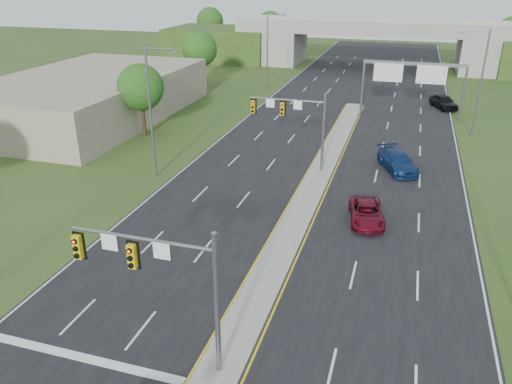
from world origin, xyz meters
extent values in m
plane|color=#2B481A|center=(0.00, 0.00, 0.00)|extent=(240.00, 240.00, 0.00)
cube|color=black|center=(0.00, 35.00, 0.01)|extent=(24.00, 160.00, 0.02)
cube|color=gray|center=(0.00, 23.00, 0.10)|extent=(2.00, 54.00, 0.16)
cube|color=gold|center=(-1.15, 23.00, 0.03)|extent=(0.12, 54.00, 0.01)
cube|color=gold|center=(1.15, 23.00, 0.03)|extent=(0.12, 54.00, 0.01)
cube|color=silver|center=(-11.80, 35.00, 0.03)|extent=(0.12, 160.00, 0.01)
cube|color=silver|center=(11.80, 35.00, 0.03)|extent=(0.12, 160.00, 0.01)
cube|color=silver|center=(-6.50, -1.00, 0.03)|extent=(10.50, 0.50, 0.01)
cylinder|color=slate|center=(0.00, 0.00, 3.50)|extent=(0.24, 0.24, 7.00)
cylinder|color=slate|center=(-3.25, 0.00, 6.20)|extent=(6.50, 0.16, 0.16)
cube|color=gold|center=(-3.58, -0.25, 5.45)|extent=(0.35, 0.25, 1.10)
cube|color=gold|center=(-6.17, -0.25, 5.45)|extent=(0.35, 0.25, 1.10)
cube|color=black|center=(-3.58, -0.11, 5.45)|extent=(0.55, 0.04, 1.30)
cube|color=black|center=(-6.17, -0.11, 5.45)|extent=(0.55, 0.04, 1.30)
sphere|color=#FF0C05|center=(-3.58, -0.38, 5.80)|extent=(0.20, 0.20, 0.20)
sphere|color=#FF0C05|center=(-6.17, -0.38, 5.80)|extent=(0.20, 0.20, 0.20)
cube|color=white|center=(-4.68, -0.10, 5.85)|extent=(0.75, 0.04, 0.75)
cube|color=white|center=(-2.27, -0.10, 5.85)|extent=(0.75, 0.04, 0.75)
cylinder|color=slate|center=(0.00, 25.00, 3.50)|extent=(0.24, 0.24, 7.00)
cylinder|color=slate|center=(-3.25, 25.00, 6.20)|extent=(6.50, 0.16, 0.16)
cube|color=gold|center=(-3.58, 24.75, 5.45)|extent=(0.35, 0.25, 1.10)
cube|color=gold|center=(-6.17, 24.75, 5.45)|extent=(0.35, 0.25, 1.10)
cube|color=black|center=(-3.58, 24.89, 5.45)|extent=(0.55, 0.04, 1.30)
cube|color=black|center=(-6.17, 24.89, 5.45)|extent=(0.55, 0.04, 1.30)
sphere|color=#FF0C05|center=(-3.58, 24.62, 5.80)|extent=(0.20, 0.20, 0.20)
sphere|color=#FF0C05|center=(-6.17, 24.62, 5.80)|extent=(0.20, 0.20, 0.20)
cube|color=white|center=(-4.68, 24.90, 5.85)|extent=(0.75, 0.04, 0.75)
cube|color=white|center=(-2.27, 24.90, 5.85)|extent=(0.75, 0.04, 0.75)
cylinder|color=slate|center=(1.20, 45.00, 3.30)|extent=(0.28, 0.28, 6.60)
cylinder|color=slate|center=(12.50, 45.00, 3.30)|extent=(0.28, 0.28, 6.60)
cube|color=slate|center=(6.85, 45.00, 6.50)|extent=(11.50, 0.35, 0.35)
cube|color=#0C5818|center=(4.00, 44.80, 5.40)|extent=(3.20, 0.08, 2.00)
cube|color=#0C5818|center=(8.80, 44.80, 5.40)|extent=(3.20, 0.08, 2.00)
cube|color=silver|center=(4.00, 44.75, 5.40)|extent=(3.30, 0.03, 2.10)
cube|color=silver|center=(8.80, 44.75, 5.40)|extent=(3.30, 0.03, 2.10)
cube|color=gray|center=(-17.00, 80.00, 3.00)|extent=(6.00, 12.00, 6.00)
cube|color=gray|center=(17.00, 80.00, 3.00)|extent=(6.00, 12.00, 6.00)
cube|color=#2B481A|center=(-30.00, 80.00, 3.00)|extent=(20.00, 14.00, 6.00)
cube|color=gray|center=(0.00, 80.00, 6.60)|extent=(50.00, 12.00, 1.20)
cube|color=gray|center=(0.00, 74.20, 7.65)|extent=(50.00, 0.40, 0.90)
cube|color=gray|center=(0.00, 85.80, 7.65)|extent=(50.00, 0.40, 0.90)
cylinder|color=slate|center=(-13.50, 20.00, 5.50)|extent=(0.20, 0.20, 11.00)
cylinder|color=slate|center=(-12.25, 20.00, 10.70)|extent=(2.50, 0.12, 0.12)
cube|color=slate|center=(-11.00, 20.00, 10.55)|extent=(0.50, 0.25, 0.18)
cylinder|color=slate|center=(-13.50, 55.00, 5.50)|extent=(0.20, 0.20, 11.00)
cylinder|color=slate|center=(-12.25, 55.00, 10.70)|extent=(2.50, 0.12, 0.12)
cube|color=slate|center=(-11.00, 55.00, 10.55)|extent=(0.50, 0.25, 0.18)
cylinder|color=slate|center=(13.50, 40.00, 5.50)|extent=(0.20, 0.20, 11.00)
cylinder|color=slate|center=(12.25, 40.00, 10.70)|extent=(2.50, 0.12, 0.12)
cube|color=slate|center=(11.00, 40.00, 10.55)|extent=(0.50, 0.25, 0.18)
cylinder|color=#382316|center=(-20.00, 30.00, 2.00)|extent=(0.44, 0.44, 4.00)
sphere|color=#184913|center=(-20.00, 30.00, 5.20)|extent=(4.80, 4.80, 4.80)
cylinder|color=#382316|center=(-24.00, 55.00, 2.12)|extent=(0.44, 0.44, 4.25)
sphere|color=#184913|center=(-24.00, 55.00, 5.53)|extent=(5.20, 5.20, 5.20)
cylinder|color=#382316|center=(-38.00, 94.00, 2.25)|extent=(0.44, 0.44, 4.50)
sphere|color=#184913|center=(-38.00, 94.00, 5.85)|extent=(6.00, 6.00, 6.00)
cylinder|color=#382316|center=(-24.00, 94.00, 2.12)|extent=(0.44, 0.44, 4.25)
sphere|color=#184913|center=(-24.00, 94.00, 5.53)|extent=(5.60, 5.60, 5.60)
cylinder|color=#382316|center=(24.00, 94.00, 2.12)|extent=(0.44, 0.44, 4.25)
sphere|color=#184913|center=(24.00, 94.00, 5.53)|extent=(5.60, 5.60, 5.60)
cube|color=gray|center=(-30.00, 35.00, 2.50)|extent=(18.00, 30.00, 5.00)
imported|color=#580817|center=(4.72, 16.55, 0.69)|extent=(3.08, 5.18, 1.35)
imported|color=#0D2450|center=(6.33, 27.46, 0.83)|extent=(4.35, 6.00, 1.61)
imported|color=black|center=(11.00, 51.61, 0.87)|extent=(3.84, 5.39, 1.70)
camera|label=1|loc=(6.49, -15.64, 16.21)|focal=35.00mm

